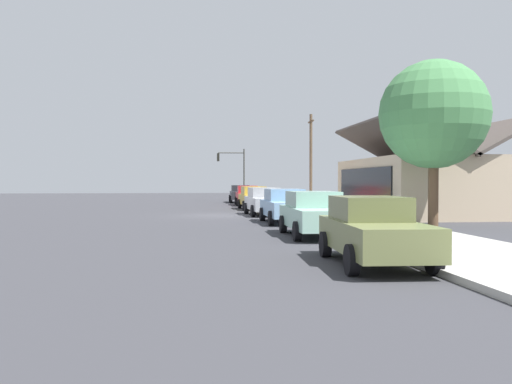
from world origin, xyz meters
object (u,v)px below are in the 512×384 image
Objects in this scene: car_cherry at (248,195)px; traffic_light_main at (234,166)px; car_mustard at (254,198)px; car_silver at (265,201)px; car_skyblue at (286,205)px; car_olive at (373,230)px; utility_pole_wooden at (311,157)px; shade_tree at (434,115)px; car_seafoam at (315,213)px; car_charcoal at (241,194)px; fire_hydrant_red at (277,202)px.

car_cherry is 0.94× the size of traffic_light_main.
car_silver is (6.52, -0.11, -0.00)m from car_mustard.
car_skyblue is 1.02× the size of car_olive.
shade_tree is at bearing 1.86° from utility_pole_wooden.
car_seafoam is at bearing 0.44° from traffic_light_main.
car_skyblue is 29.47m from traffic_light_main.
car_mustard and car_seafoam have the same top height.
traffic_light_main reaches higher than car_charcoal.
car_cherry is 12.92m from car_silver.
fire_hydrant_red is at bearing 176.22° from car_seafoam.
car_olive is 0.64× the size of shade_tree.
utility_pole_wooden reaches higher than fire_hydrant_red.
car_mustard is 0.94× the size of traffic_light_main.
shade_tree is 1.39× the size of traffic_light_main.
car_charcoal is at bearing 177.49° from car_silver.
car_olive is 12.68m from shade_tree.
car_silver and car_skyblue have the same top height.
car_charcoal is 0.99× the size of car_cherry.
car_charcoal is 18.69m from car_silver.
car_skyblue is at bearing -113.14° from shade_tree.
car_mustard is at bearing 177.18° from car_silver.
shade_tree is (15.05, 6.18, 4.03)m from car_mustard.
fire_hydrant_red is (12.91, 1.37, -0.32)m from car_charcoal.
car_mustard is 16.76m from shade_tree.
traffic_light_main reaches higher than car_seafoam.
car_olive is 24.66m from fire_hydrant_red.
car_skyblue is at bearing 2.00° from car_charcoal.
car_charcoal is 0.94× the size of traffic_light_main.
fire_hydrant_red is (7.14, 1.30, -0.32)m from car_cherry.
car_silver is at bearing 1.01° from car_cherry.
utility_pole_wooden reaches higher than car_cherry.
car_cherry and car_skyblue have the same top height.
traffic_light_main is at bearing 178.34° from car_silver.
car_mustard is at bearing 1.52° from car_charcoal.
car_mustard is at bearing 0.71° from car_cherry.
fire_hydrant_red is at bearing 12.60° from car_cherry.
utility_pole_wooden reaches higher than car_skyblue.
car_charcoal and car_mustard have the same top height.
shade_tree reaches higher than traffic_light_main.
traffic_light_main reaches higher than fire_hydrant_red.
car_mustard is 9.13m from utility_pole_wooden.
car_cherry reaches higher than fire_hydrant_red.
car_seafoam is (18.73, 0.09, 0.00)m from car_mustard.
car_cherry is at bearing -87.72° from utility_pole_wooden.
car_seafoam is 6.81× the size of fire_hydrant_red.
car_skyblue is at bearing 0.55° from traffic_light_main.
traffic_light_main reaches higher than car_cherry.
car_seafoam is 35.74m from traffic_light_main.
traffic_light_main is (-23.42, -0.07, 2.68)m from car_silver.
car_charcoal is 1.00× the size of car_mustard.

